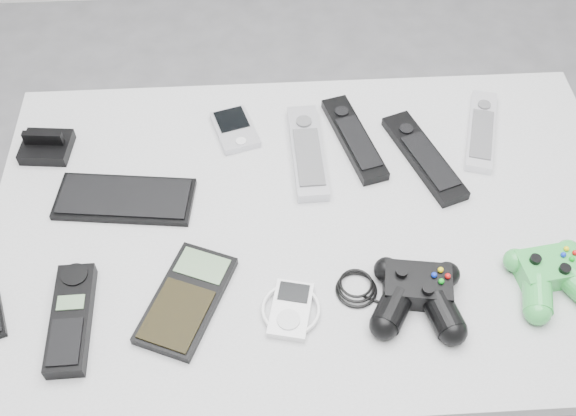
{
  "coord_description": "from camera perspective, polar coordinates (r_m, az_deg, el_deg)",
  "views": [
    {
      "loc": [
        -0.04,
        -0.7,
        1.65
      ],
      "look_at": [
        0.0,
        0.0,
        0.76
      ],
      "focal_mm": 42.0,
      "sensor_mm": 36.0,
      "label": 1
    }
  ],
  "objects": [
    {
      "name": "floor",
      "position": [
        1.79,
        -0.12,
        -15.3
      ],
      "size": [
        3.5,
        3.5,
        0.0
      ],
      "primitive_type": "plane",
      "color": "slate",
      "rests_on": "ground"
    },
    {
      "name": "desk",
      "position": [
        1.2,
        1.94,
        -2.81
      ],
      "size": [
        1.1,
        0.71,
        0.74
      ],
      "color": "#97989A",
      "rests_on": "floor"
    },
    {
      "name": "pda_keyboard",
      "position": [
        1.21,
        -13.66,
        0.79
      ],
      "size": [
        0.25,
        0.13,
        0.01
      ],
      "primitive_type": "cube",
      "rotation": [
        0.0,
        0.0,
        -0.12
      ],
      "color": "black",
      "rests_on": "desk"
    },
    {
      "name": "dock_bracket",
      "position": [
        1.32,
        -19.89,
        5.24
      ],
      "size": [
        0.09,
        0.09,
        0.05
      ],
      "primitive_type": "cube",
      "rotation": [
        0.0,
        0.0,
        -0.1
      ],
      "color": "black",
      "rests_on": "desk"
    },
    {
      "name": "pda",
      "position": [
        1.29,
        -4.51,
        6.69
      ],
      "size": [
        0.1,
        0.12,
        0.02
      ],
      "primitive_type": "cube",
      "rotation": [
        0.0,
        0.0,
        0.29
      ],
      "color": "#B1B1B8",
      "rests_on": "desk"
    },
    {
      "name": "remote_silver_a",
      "position": [
        1.24,
        1.65,
        4.84
      ],
      "size": [
        0.06,
        0.23,
        0.02
      ],
      "primitive_type": "cube",
      "rotation": [
        0.0,
        0.0,
        0.03
      ],
      "color": "#B1B1B8",
      "rests_on": "desk"
    },
    {
      "name": "remote_black_a",
      "position": [
        1.27,
        5.61,
        5.93
      ],
      "size": [
        0.11,
        0.22,
        0.02
      ],
      "primitive_type": "cube",
      "rotation": [
        0.0,
        0.0,
        0.27
      ],
      "color": "black",
      "rests_on": "desk"
    },
    {
      "name": "remote_black_b",
      "position": [
        1.26,
        11.43,
        4.31
      ],
      "size": [
        0.13,
        0.23,
        0.02
      ],
      "primitive_type": "cube",
      "rotation": [
        0.0,
        0.0,
        0.35
      ],
      "color": "black",
      "rests_on": "desk"
    },
    {
      "name": "remote_silver_b",
      "position": [
        1.33,
        16.07,
        6.37
      ],
      "size": [
        0.1,
        0.21,
        0.02
      ],
      "primitive_type": "cube",
      "rotation": [
        0.0,
        0.0,
        -0.29
      ],
      "color": "silver",
      "rests_on": "desk"
    },
    {
      "name": "cordless_handset",
      "position": [
        1.08,
        -17.9,
        -8.88
      ],
      "size": [
        0.06,
        0.18,
        0.03
      ],
      "primitive_type": "cube",
      "rotation": [
        0.0,
        0.0,
        0.02
      ],
      "color": "black",
      "rests_on": "desk"
    },
    {
      "name": "calculator",
      "position": [
        1.06,
        -8.59,
        -7.63
      ],
      "size": [
        0.16,
        0.21,
        0.02
      ],
      "primitive_type": "cube",
      "rotation": [
        0.0,
        0.0,
        -0.4
      ],
      "color": "black",
      "rests_on": "desk"
    },
    {
      "name": "mp3_player",
      "position": [
        1.04,
        0.24,
        -8.57
      ],
      "size": [
        0.11,
        0.12,
        0.02
      ],
      "primitive_type": "cube",
      "rotation": [
        0.0,
        0.0,
        -0.22
      ],
      "color": "silver",
      "rests_on": "desk"
    },
    {
      "name": "controller_black",
      "position": [
        1.06,
        10.93,
        -7.1
      ],
      "size": [
        0.27,
        0.19,
        0.05
      ],
      "primitive_type": null,
      "rotation": [
        0.0,
        0.0,
        -0.15
      ],
      "color": "black",
      "rests_on": "desk"
    },
    {
      "name": "controller_green",
      "position": [
        1.14,
        21.51,
        -5.28
      ],
      "size": [
        0.16,
        0.16,
        0.05
      ],
      "primitive_type": null,
      "rotation": [
        0.0,
        0.0,
        0.14
      ],
      "color": "#24863A",
      "rests_on": "desk"
    }
  ]
}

